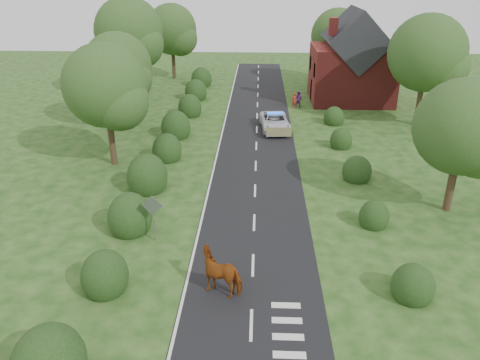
{
  "coord_description": "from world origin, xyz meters",
  "views": [
    {
      "loc": [
        0.15,
        -18.18,
        12.68
      ],
      "look_at": [
        -0.89,
        6.74,
        1.3
      ],
      "focal_mm": 35.0,
      "sensor_mm": 36.0,
      "label": 1
    }
  ],
  "objects_px": {
    "road_sign": "(153,212)",
    "police_van": "(275,122)",
    "pedestrian_purple": "(299,99)",
    "pedestrian_red": "(294,101)",
    "cow": "(223,273)"
  },
  "relations": [
    {
      "from": "pedestrian_red",
      "to": "pedestrian_purple",
      "type": "height_order",
      "value": "pedestrian_purple"
    },
    {
      "from": "road_sign",
      "to": "police_van",
      "type": "height_order",
      "value": "road_sign"
    },
    {
      "from": "road_sign",
      "to": "pedestrian_purple",
      "type": "xyz_separation_m",
      "value": [
        9.07,
        25.46,
        -0.86
      ]
    },
    {
      "from": "road_sign",
      "to": "police_van",
      "type": "xyz_separation_m",
      "value": [
        6.53,
        18.1,
        -0.96
      ]
    },
    {
      "from": "road_sign",
      "to": "pedestrian_purple",
      "type": "bearing_deg",
      "value": 70.4
    },
    {
      "from": "pedestrian_purple",
      "to": "police_van",
      "type": "bearing_deg",
      "value": 106.92
    },
    {
      "from": "pedestrian_purple",
      "to": "road_sign",
      "type": "bearing_deg",
      "value": 106.3
    },
    {
      "from": "cow",
      "to": "pedestrian_purple",
      "type": "height_order",
      "value": "cow"
    },
    {
      "from": "cow",
      "to": "police_van",
      "type": "bearing_deg",
      "value": -170.14
    },
    {
      "from": "cow",
      "to": "police_van",
      "type": "height_order",
      "value": "cow"
    },
    {
      "from": "pedestrian_red",
      "to": "road_sign",
      "type": "bearing_deg",
      "value": 39.12
    },
    {
      "from": "cow",
      "to": "road_sign",
      "type": "bearing_deg",
      "value": -118.47
    },
    {
      "from": "road_sign",
      "to": "police_van",
      "type": "bearing_deg",
      "value": 70.15
    },
    {
      "from": "police_van",
      "to": "road_sign",
      "type": "bearing_deg",
      "value": -115.41
    },
    {
      "from": "pedestrian_red",
      "to": "pedestrian_purple",
      "type": "bearing_deg",
      "value": -162.41
    }
  ]
}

